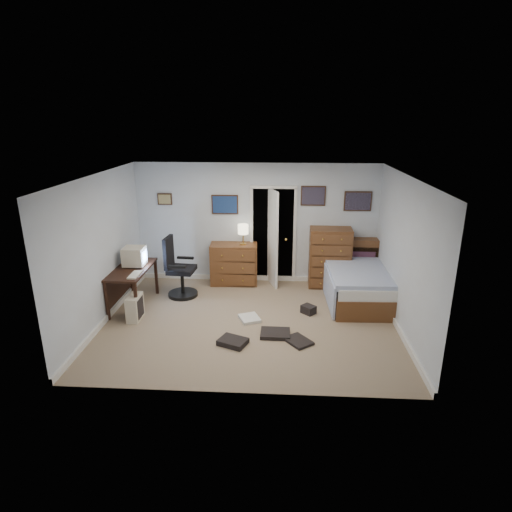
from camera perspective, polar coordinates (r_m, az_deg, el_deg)
The scene contains 15 objects.
floor at distance 7.49m, azimuth -0.85°, elevation -8.81°, with size 5.00×4.00×0.02m, color gray.
computer_desk at distance 8.21m, azimuth -16.75°, elevation -2.70°, with size 0.60×1.29×0.74m.
crt_monitor at distance 8.19m, azimuth -15.90°, elevation -0.04°, with size 0.39×0.36×0.36m.
keyboard at distance 7.75m, azimuth -15.86°, elevation -2.42°, with size 0.15×0.40×0.02m, color beige.
pc_tower at distance 7.76m, azimuth -15.85°, elevation -6.62°, with size 0.21×0.42×0.44m.
office_chair at distance 8.47m, azimuth -10.28°, elevation -2.31°, with size 0.63×0.63×1.20m.
media_stack at distance 9.66m, azimuth -13.79°, elevation -0.33°, with size 0.16×0.16×0.81m, color maroon.
low_dresser at distance 8.98m, azimuth -2.96°, elevation -1.05°, with size 0.97×0.49×0.86m, color brown.
table_lamp at distance 8.75m, azimuth -1.73°, elevation 3.50°, with size 0.23×0.23×0.42m.
doorway at distance 9.24m, azimuth 2.31°, elevation 3.22°, with size 0.96×1.12×2.05m.
tall_dresser at distance 8.91m, azimuth 9.80°, elevation -0.22°, with size 0.84×0.49×1.23m, color brown.
headboard_bookcase at distance 9.10m, azimuth 12.67°, elevation -0.58°, with size 1.11×0.32×1.00m.
bed at distance 8.52m, azimuth 13.18°, elevation -3.31°, with size 1.23×2.21×0.71m.
wall_posters at distance 8.78m, azimuth 3.79°, elevation 7.39°, with size 4.38×0.04×0.60m.
floor_clutter at distance 7.13m, azimuth 1.72°, elevation -9.84°, with size 1.64×1.55×0.15m.
Camera 1 is at (0.51, -6.65, 3.39)m, focal length 30.00 mm.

